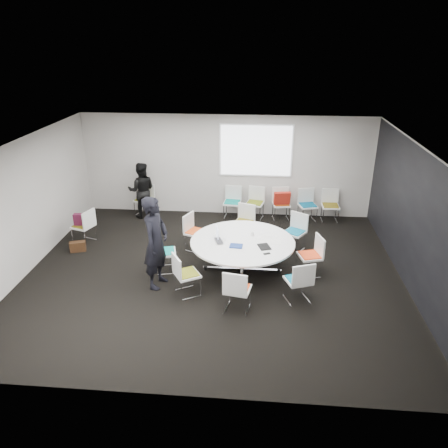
# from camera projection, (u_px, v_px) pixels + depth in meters

# --- Properties ---
(room_shell) EXTENTS (8.08, 7.08, 2.88)m
(room_shell) POSITION_uv_depth(u_px,v_px,m) (217.00, 214.00, 8.87)
(room_shell) COLOR black
(room_shell) RESTS_ON ground
(conference_table) EXTENTS (2.21, 2.21, 0.73)m
(conference_table) POSITION_uv_depth(u_px,v_px,m) (242.00, 249.00, 9.32)
(conference_table) COLOR silver
(conference_table) RESTS_ON ground
(projection_screen) EXTENTS (1.90, 0.03, 1.35)m
(projection_screen) POSITION_uv_depth(u_px,v_px,m) (256.00, 151.00, 11.79)
(projection_screen) COLOR white
(projection_screen) RESTS_ON room_shell
(chair_ring_a) EXTENTS (0.56, 0.57, 0.88)m
(chair_ring_a) POSITION_uv_depth(u_px,v_px,m) (310.00, 263.00, 9.30)
(chair_ring_a) COLOR silver
(chair_ring_a) RESTS_ON ground
(chair_ring_b) EXTENTS (0.63, 0.63, 0.88)m
(chair_ring_b) POSITION_uv_depth(u_px,v_px,m) (294.00, 239.00, 10.39)
(chair_ring_b) COLOR silver
(chair_ring_b) RESTS_ON ground
(chair_ring_c) EXTENTS (0.58, 0.58, 0.88)m
(chair_ring_c) POSITION_uv_depth(u_px,v_px,m) (244.00, 229.00, 10.92)
(chair_ring_c) COLOR silver
(chair_ring_c) RESTS_ON ground
(chair_ring_d) EXTENTS (0.59, 0.60, 0.88)m
(chair_ring_d) POSITION_uv_depth(u_px,v_px,m) (196.00, 239.00, 10.39)
(chair_ring_d) COLOR silver
(chair_ring_d) RESTS_ON ground
(chair_ring_e) EXTENTS (0.55, 0.56, 0.88)m
(chair_ring_e) POSITION_uv_depth(u_px,v_px,m) (165.00, 259.00, 9.45)
(chair_ring_e) COLOR silver
(chair_ring_e) RESTS_ON ground
(chair_ring_f) EXTENTS (0.62, 0.62, 0.88)m
(chair_ring_f) POSITION_uv_depth(u_px,v_px,m) (187.00, 282.00, 8.59)
(chair_ring_f) COLOR silver
(chair_ring_f) RESTS_ON ground
(chair_ring_g) EXTENTS (0.54, 0.53, 0.88)m
(chair_ring_g) POSITION_uv_depth(u_px,v_px,m) (237.00, 297.00, 8.08)
(chair_ring_g) COLOR silver
(chair_ring_g) RESTS_ON ground
(chair_ring_h) EXTENTS (0.59, 0.58, 0.88)m
(chair_ring_h) POSITION_uv_depth(u_px,v_px,m) (298.00, 288.00, 8.37)
(chair_ring_h) COLOR silver
(chair_ring_h) RESTS_ON ground
(chair_back_a) EXTENTS (0.50, 0.49, 0.88)m
(chair_back_a) POSITION_uv_depth(u_px,v_px,m) (232.00, 208.00, 12.20)
(chair_back_a) COLOR silver
(chair_back_a) RESTS_ON ground
(chair_back_b) EXTENTS (0.55, 0.54, 0.88)m
(chair_back_b) POSITION_uv_depth(u_px,v_px,m) (255.00, 209.00, 12.15)
(chair_back_b) COLOR silver
(chair_back_b) RESTS_ON ground
(chair_back_c) EXTENTS (0.52, 0.51, 0.88)m
(chair_back_c) POSITION_uv_depth(u_px,v_px,m) (281.00, 210.00, 12.10)
(chair_back_c) COLOR silver
(chair_back_c) RESTS_ON ground
(chair_back_d) EXTENTS (0.56, 0.55, 0.88)m
(chair_back_d) POSITION_uv_depth(u_px,v_px,m) (307.00, 211.00, 11.99)
(chair_back_d) COLOR silver
(chair_back_d) RESTS_ON ground
(chair_back_e) EXTENTS (0.47, 0.45, 0.88)m
(chair_back_e) POSITION_uv_depth(u_px,v_px,m) (330.00, 212.00, 11.96)
(chair_back_e) COLOR silver
(chair_back_e) RESTS_ON ground
(chair_spare_left) EXTENTS (0.57, 0.58, 0.88)m
(chair_spare_left) POSITION_uv_depth(u_px,v_px,m) (85.00, 232.00, 10.72)
(chair_spare_left) COLOR silver
(chair_spare_left) RESTS_ON ground
(chair_person_back) EXTENTS (0.59, 0.58, 0.88)m
(chair_person_back) POSITION_uv_depth(u_px,v_px,m) (145.00, 205.00, 12.40)
(chair_person_back) COLOR silver
(chair_person_back) RESTS_ON ground
(person_main) EXTENTS (0.60, 0.79, 1.93)m
(person_main) POSITION_uv_depth(u_px,v_px,m) (156.00, 243.00, 8.64)
(person_main) COLOR black
(person_main) RESTS_ON ground
(person_back) EXTENTS (0.86, 0.73, 1.57)m
(person_back) POSITION_uv_depth(u_px,v_px,m) (142.00, 190.00, 12.04)
(person_back) COLOR black
(person_back) RESTS_ON ground
(laptop) EXTENTS (0.31, 0.38, 0.03)m
(laptop) POSITION_uv_depth(u_px,v_px,m) (221.00, 241.00, 9.22)
(laptop) COLOR #333338
(laptop) RESTS_ON conference_table
(laptop_lid) EXTENTS (0.09, 0.30, 0.22)m
(laptop_lid) POSITION_uv_depth(u_px,v_px,m) (217.00, 232.00, 9.33)
(laptop_lid) COLOR silver
(laptop_lid) RESTS_ON conference_table
(notebook_black) EXTENTS (0.30, 0.35, 0.02)m
(notebook_black) POSITION_uv_depth(u_px,v_px,m) (264.00, 247.00, 8.97)
(notebook_black) COLOR black
(notebook_black) RESTS_ON conference_table
(tablet_folio) EXTENTS (0.27, 0.22, 0.03)m
(tablet_folio) POSITION_uv_depth(u_px,v_px,m) (236.00, 246.00, 9.00)
(tablet_folio) COLOR navy
(tablet_folio) RESTS_ON conference_table
(papers_right) EXTENTS (0.35, 0.37, 0.00)m
(papers_right) POSITION_uv_depth(u_px,v_px,m) (263.00, 237.00, 9.40)
(papers_right) COLOR white
(papers_right) RESTS_ON conference_table
(papers_front) EXTENTS (0.31, 0.23, 0.00)m
(papers_front) POSITION_uv_depth(u_px,v_px,m) (274.00, 242.00, 9.18)
(papers_front) COLOR white
(papers_front) RESTS_ON conference_table
(cup) EXTENTS (0.08, 0.08, 0.09)m
(cup) POSITION_uv_depth(u_px,v_px,m) (252.00, 234.00, 9.47)
(cup) COLOR white
(cup) RESTS_ON conference_table
(phone) EXTENTS (0.16, 0.12, 0.01)m
(phone) POSITION_uv_depth(u_px,v_px,m) (267.00, 254.00, 8.70)
(phone) COLOR black
(phone) RESTS_ON conference_table
(maroon_bag) EXTENTS (0.41, 0.18, 0.28)m
(maroon_bag) POSITION_uv_depth(u_px,v_px,m) (82.00, 219.00, 10.59)
(maroon_bag) COLOR #52152F
(maroon_bag) RESTS_ON chair_spare_left
(brown_bag) EXTENTS (0.39, 0.26, 0.24)m
(brown_bag) POSITION_uv_depth(u_px,v_px,m) (78.00, 247.00, 10.36)
(brown_bag) COLOR #382112
(brown_bag) RESTS_ON ground
(red_jacket) EXTENTS (0.46, 0.23, 0.36)m
(red_jacket) POSITION_uv_depth(u_px,v_px,m) (282.00, 198.00, 11.72)
(red_jacket) COLOR #A52014
(red_jacket) RESTS_ON chair_back_c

